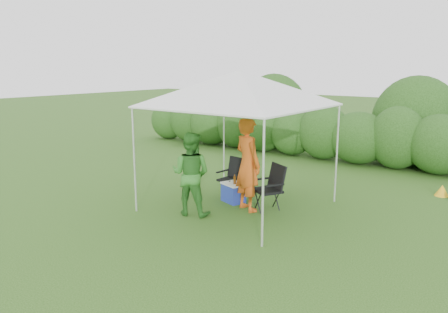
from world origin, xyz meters
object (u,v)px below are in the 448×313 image
Objects in this scene: canopy at (240,88)px; chair_right at (271,184)px; woman at (191,174)px; cooler at (233,192)px; man at (248,164)px; chair_left at (233,175)px.

canopy is 2.05m from chair_right.
canopy reaches higher than woman.
woman is at bearing -105.04° from chair_right.
cooler is (0.22, 1.14, -0.61)m from woman.
chair_right is 1.67m from woman.
man is 1.17m from woman.
canopy reaches higher than cooler.
woman is (0.03, -1.50, 0.33)m from chair_left.
chair_left is 0.46× the size of man.
canopy reaches higher than chair_right.
man reaches higher than cooler.
woman reaches higher than cooler.
woman is at bearing -81.46° from cooler.
woman is (-1.14, -1.18, 0.29)m from chair_right.
chair_left is 1.49× the size of cooler.
cooler is at bearing -3.21° from man.
canopy is at bearing -39.76° from chair_left.
canopy reaches higher than chair_left.
chair_left is 0.52m from cooler.
chair_left is 1.09m from man.
chair_left is at bearing -105.71° from woman.
cooler is (-0.26, 0.18, -2.25)m from canopy.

